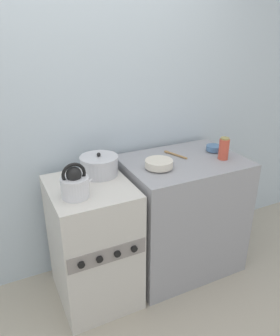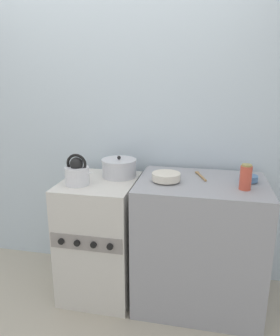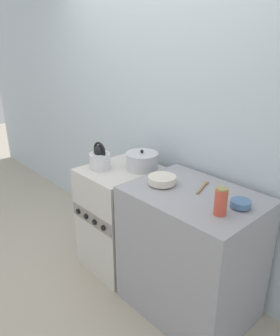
# 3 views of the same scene
# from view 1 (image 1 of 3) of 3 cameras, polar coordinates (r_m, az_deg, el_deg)

# --- Properties ---
(ground_plane) EXTENTS (12.00, 12.00, 0.00)m
(ground_plane) POSITION_cam_1_polar(r_m,az_deg,el_deg) (2.51, -5.06, -25.09)
(ground_plane) COLOR #B2A893
(wall_back) EXTENTS (7.00, 0.06, 2.50)m
(wall_back) POSITION_cam_1_polar(r_m,az_deg,el_deg) (2.45, -12.40, 8.06)
(wall_back) COLOR silver
(wall_back) RESTS_ON ground_plane
(stove) EXTENTS (0.54, 0.63, 0.92)m
(stove) POSITION_cam_1_polar(r_m,az_deg,el_deg) (2.42, -8.14, -12.79)
(stove) COLOR beige
(stove) RESTS_ON ground_plane
(counter) EXTENTS (0.90, 0.66, 0.96)m
(counter) POSITION_cam_1_polar(r_m,az_deg,el_deg) (2.69, 7.15, -8.02)
(counter) COLOR #99999E
(counter) RESTS_ON ground_plane
(kettle) EXTENTS (0.21, 0.17, 0.22)m
(kettle) POSITION_cam_1_polar(r_m,az_deg,el_deg) (2.02, -11.26, -2.75)
(kettle) COLOR silver
(kettle) RESTS_ON stove
(cooking_pot) EXTENTS (0.27, 0.27, 0.16)m
(cooking_pot) POSITION_cam_1_polar(r_m,az_deg,el_deg) (2.30, -7.10, 0.44)
(cooking_pot) COLOR silver
(cooking_pot) RESTS_ON stove
(enamel_bowl) EXTENTS (0.20, 0.20, 0.06)m
(enamel_bowl) POSITION_cam_1_polar(r_m,az_deg,el_deg) (2.30, 3.32, 0.75)
(enamel_bowl) COLOR beige
(enamel_bowl) RESTS_ON counter
(small_ceramic_bowl) EXTENTS (0.12, 0.12, 0.05)m
(small_ceramic_bowl) POSITION_cam_1_polar(r_m,az_deg,el_deg) (2.68, 12.77, 3.40)
(small_ceramic_bowl) COLOR #4C729E
(small_ceramic_bowl) RESTS_ON counter
(storage_jar) EXTENTS (0.08, 0.08, 0.17)m
(storage_jar) POSITION_cam_1_polar(r_m,az_deg,el_deg) (2.52, 14.39, 3.29)
(storage_jar) COLOR #CC4C38
(storage_jar) RESTS_ON counter
(wooden_spoon) EXTENTS (0.10, 0.22, 0.02)m
(wooden_spoon) POSITION_cam_1_polar(r_m,az_deg,el_deg) (2.56, 5.89, 2.43)
(wooden_spoon) COLOR #A37A4C
(wooden_spoon) RESTS_ON counter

